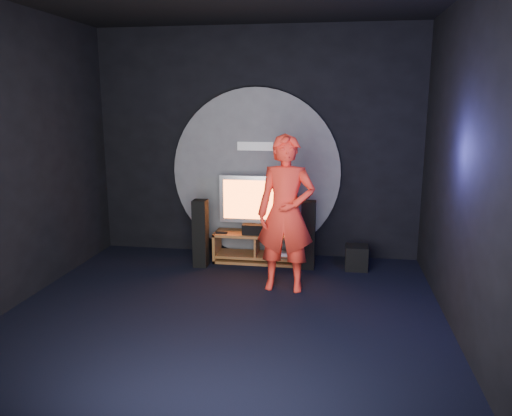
{
  "coord_description": "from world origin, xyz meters",
  "views": [
    {
      "loc": [
        1.21,
        -5.12,
        2.39
      ],
      "look_at": [
        0.23,
        1.05,
        1.05
      ],
      "focal_mm": 35.0,
      "sensor_mm": 36.0,
      "label": 1
    }
  ],
  "objects_px": {
    "tower_speaker_right": "(308,235)",
    "subwoofer": "(356,257)",
    "media_console": "(257,249)",
    "player": "(286,214)",
    "tower_speaker_left": "(201,233)",
    "tv": "(258,202)"
  },
  "relations": [
    {
      "from": "tower_speaker_left",
      "to": "player",
      "type": "xyz_separation_m",
      "value": [
        1.32,
        -0.71,
        0.5
      ]
    },
    {
      "from": "media_console",
      "to": "player",
      "type": "height_order",
      "value": "player"
    },
    {
      "from": "tower_speaker_left",
      "to": "subwoofer",
      "type": "distance_m",
      "value": 2.3
    },
    {
      "from": "tower_speaker_right",
      "to": "player",
      "type": "relative_size",
      "value": 0.5
    },
    {
      "from": "media_console",
      "to": "player",
      "type": "distance_m",
      "value": 1.42
    },
    {
      "from": "media_console",
      "to": "tv",
      "type": "distance_m",
      "value": 0.72
    },
    {
      "from": "tower_speaker_right",
      "to": "subwoofer",
      "type": "height_order",
      "value": "tower_speaker_right"
    },
    {
      "from": "tv",
      "to": "tower_speaker_left",
      "type": "distance_m",
      "value": 0.97
    },
    {
      "from": "tv",
      "to": "player",
      "type": "bearing_deg",
      "value": -64.31
    },
    {
      "from": "tv",
      "to": "tower_speaker_left",
      "type": "height_order",
      "value": "tv"
    },
    {
      "from": "media_console",
      "to": "tower_speaker_right",
      "type": "height_order",
      "value": "tower_speaker_right"
    },
    {
      "from": "media_console",
      "to": "tv",
      "type": "xyz_separation_m",
      "value": [
        -0.01,
        0.07,
        0.72
      ]
    },
    {
      "from": "tv",
      "to": "subwoofer",
      "type": "bearing_deg",
      "value": -7.25
    },
    {
      "from": "tower_speaker_right",
      "to": "subwoofer",
      "type": "xyz_separation_m",
      "value": [
        0.7,
        0.05,
        -0.32
      ]
    },
    {
      "from": "tower_speaker_left",
      "to": "tower_speaker_right",
      "type": "height_order",
      "value": "same"
    },
    {
      "from": "media_console",
      "to": "subwoofer",
      "type": "bearing_deg",
      "value": -4.7
    },
    {
      "from": "media_console",
      "to": "subwoofer",
      "type": "distance_m",
      "value": 1.48
    },
    {
      "from": "tower_speaker_left",
      "to": "tower_speaker_right",
      "type": "distance_m",
      "value": 1.57
    },
    {
      "from": "tv",
      "to": "tower_speaker_right",
      "type": "xyz_separation_m",
      "value": [
        0.78,
        -0.24,
        -0.42
      ]
    },
    {
      "from": "media_console",
      "to": "player",
      "type": "bearing_deg",
      "value": -63.23
    },
    {
      "from": "tv",
      "to": "player",
      "type": "relative_size",
      "value": 0.58
    },
    {
      "from": "media_console",
      "to": "tower_speaker_right",
      "type": "xyz_separation_m",
      "value": [
        0.77,
        -0.17,
        0.3
      ]
    }
  ]
}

